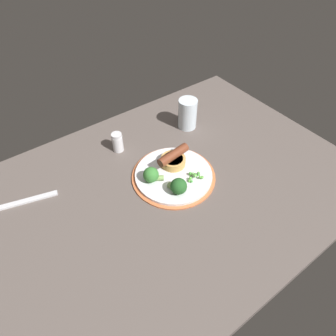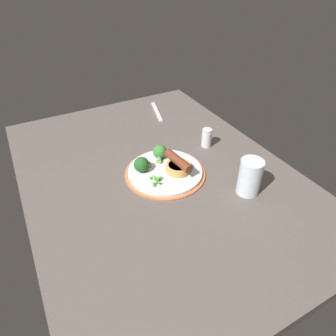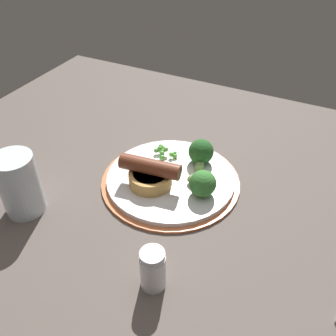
{
  "view_description": "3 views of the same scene",
  "coord_description": "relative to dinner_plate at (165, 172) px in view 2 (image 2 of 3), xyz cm",
  "views": [
    {
      "loc": [
        36.09,
        47.17,
        70.44
      ],
      "look_at": [
        -0.84,
        -3.24,
        6.4
      ],
      "focal_mm": 32.0,
      "sensor_mm": 36.0,
      "label": 1
    },
    {
      "loc": [
        -68.28,
        32.91,
        61.51
      ],
      "look_at": [
        -3.07,
        -2.39,
        5.75
      ],
      "focal_mm": 32.0,
      "sensor_mm": 36.0,
      "label": 2
    },
    {
      "loc": [
        21.03,
        -49.38,
        48.38
      ],
      "look_at": [
        -1.91,
        -3.18,
        7.28
      ],
      "focal_mm": 40.0,
      "sensor_mm": 36.0,
      "label": 3
    }
  ],
  "objects": [
    {
      "name": "fork",
      "position": [
        39.88,
        -17.08,
        -0.27
      ],
      "size": [
        17.79,
        6.26,
        0.6
      ],
      "primitive_type": "cube",
      "rotation": [
        0.0,
        0.0,
        -0.27
      ],
      "color": "silver",
      "rests_on": "dining_table"
    },
    {
      "name": "drinking_glass",
      "position": [
        -18.99,
        -17.18,
        4.89
      ],
      "size": [
        6.62,
        6.62,
        10.91
      ],
      "primitive_type": "cylinder",
      "color": "silver",
      "rests_on": "dining_table"
    },
    {
      "name": "pea_pile",
      "position": [
        -3.91,
        5.26,
        1.81
      ],
      "size": [
        4.78,
        4.18,
        1.85
      ],
      "color": "#50A941",
      "rests_on": "dinner_plate"
    },
    {
      "name": "broccoli_floret_far",
      "position": [
        3.24,
        6.45,
        3.15
      ],
      "size": [
        4.8,
        5.99,
        4.8
      ],
      "rotation": [
        0.0,
        0.0,
        1.89
      ],
      "color": "#235623",
      "rests_on": "dinner_plate"
    },
    {
      "name": "salt_shaker",
      "position": [
        7.46,
        -20.69,
        2.75
      ],
      "size": [
        3.57,
        3.57,
        6.71
      ],
      "color": "silver",
      "rests_on": "dining_table"
    },
    {
      "name": "dining_table",
      "position": [
        2.0,
        1.94,
        -2.07
      ],
      "size": [
        110.0,
        80.0,
        3.0
      ],
      "primitive_type": "cube",
      "color": "#564C47",
      "rests_on": "ground"
    },
    {
      "name": "broccoli_floret_near",
      "position": [
        6.86,
        -1.68,
        3.08
      ],
      "size": [
        5.86,
        5.07,
        4.66
      ],
      "rotation": [
        0.0,
        0.0,
        5.69
      ],
      "color": "#387A33",
      "rests_on": "dinner_plate"
    },
    {
      "name": "dinner_plate",
      "position": [
        0.0,
        0.0,
        0.0
      ],
      "size": [
        25.56,
        25.56,
        1.4
      ],
      "color": "#CC6B3D",
      "rests_on": "dining_table"
    },
    {
      "name": "sausage_pudding",
      "position": [
        -2.34,
        -3.37,
        3.04
      ],
      "size": [
        11.11,
        7.68,
        5.27
      ],
      "rotation": [
        0.0,
        0.0,
        3.27
      ],
      "color": "tan",
      "rests_on": "dinner_plate"
    }
  ]
}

